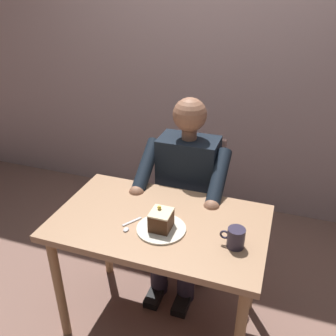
% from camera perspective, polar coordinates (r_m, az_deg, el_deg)
% --- Properties ---
extents(ground_plane, '(14.00, 14.00, 0.00)m').
position_cam_1_polar(ground_plane, '(2.36, -1.12, -22.67)').
color(ground_plane, '#845F53').
extents(cafe_rear_panel, '(6.40, 0.12, 3.00)m').
position_cam_1_polar(cafe_rear_panel, '(2.91, 9.16, 21.27)').
color(cafe_rear_panel, '#B49D9D').
rests_on(cafe_rear_panel, ground).
extents(dining_table, '(1.08, 0.65, 0.73)m').
position_cam_1_polar(dining_table, '(1.91, -1.30, -10.51)').
color(dining_table, '#A97F5D').
rests_on(dining_table, ground).
extents(chair, '(0.42, 0.42, 0.90)m').
position_cam_1_polar(chair, '(2.46, 3.66, -4.69)').
color(chair, gray).
rests_on(chair, ground).
extents(seated_person, '(0.53, 0.58, 1.22)m').
position_cam_1_polar(seated_person, '(2.25, 2.54, -3.98)').
color(seated_person, black).
rests_on(seated_person, ground).
extents(dessert_plate, '(0.24, 0.24, 0.01)m').
position_cam_1_polar(dessert_plate, '(1.79, -1.07, -9.53)').
color(dessert_plate, silver).
rests_on(dessert_plate, dining_table).
extents(cake_slice, '(0.10, 0.11, 0.11)m').
position_cam_1_polar(cake_slice, '(1.76, -1.09, -8.15)').
color(cake_slice, '#4A2B17').
rests_on(cake_slice, dessert_plate).
extents(coffee_cup, '(0.12, 0.08, 0.10)m').
position_cam_1_polar(coffee_cup, '(1.69, 10.61, -10.69)').
color(coffee_cup, '#2D283C').
rests_on(coffee_cup, dining_table).
extents(dessert_spoon, '(0.07, 0.14, 0.01)m').
position_cam_1_polar(dessert_spoon, '(1.82, -6.19, -9.04)').
color(dessert_spoon, silver).
rests_on(dessert_spoon, dining_table).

